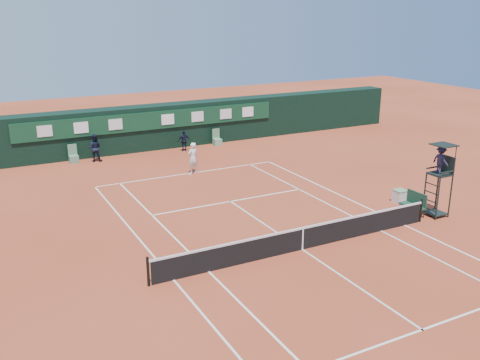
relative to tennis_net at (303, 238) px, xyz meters
name	(u,v)px	position (x,y,z in m)	size (l,w,h in m)	color
ground	(302,250)	(0.00, 0.00, -0.51)	(90.00, 90.00, 0.00)	#AD4528
court_lines	(302,249)	(0.00, 0.00, -0.50)	(11.05, 23.85, 0.01)	silver
tennis_net	(303,238)	(0.00, 0.00, 0.00)	(12.90, 0.10, 1.10)	black
back_wall	(150,127)	(0.00, 18.74, 1.00)	(40.00, 1.65, 3.00)	black
linesman_chair_left	(74,158)	(-5.50, 17.48, -0.19)	(0.55, 0.50, 1.15)	#598868
linesman_chair_right	(217,141)	(4.50, 17.48, -0.19)	(0.55, 0.50, 1.15)	#649874
umpire_chair	(441,165)	(7.59, 0.22, 1.95)	(0.96, 0.95, 3.42)	black
player_bench	(414,203)	(6.79, 0.81, 0.09)	(0.56, 1.20, 1.10)	#193F2C
tennis_bag	(413,210)	(6.90, 0.94, -0.34)	(0.39, 0.89, 0.33)	black
cooler	(400,196)	(7.45, 2.40, -0.18)	(0.57, 0.57, 0.65)	silver
tennis_ball	(254,203)	(0.88, 5.55, -0.48)	(0.06, 0.06, 0.06)	#B3CD2F
player	(193,158)	(0.27, 11.83, 0.42)	(0.68, 0.44, 1.85)	white
ball_kid_left	(95,148)	(-4.21, 17.16, 0.37)	(0.85, 0.66, 1.75)	black
ball_kid_right	(184,141)	(1.80, 17.00, 0.20)	(0.84, 0.35, 1.43)	black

